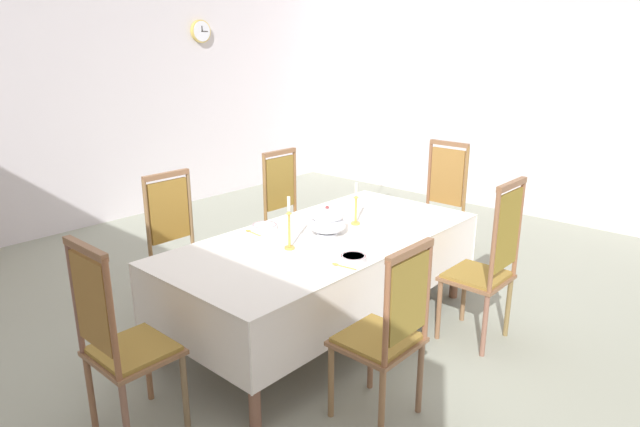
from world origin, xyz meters
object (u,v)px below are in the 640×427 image
(bowl_near_left, at_px, (353,258))
(candlestick_west, at_px, (289,228))
(dining_table, at_px, (325,245))
(chair_head_east, at_px, (439,206))
(candlestick_east, at_px, (356,208))
(bowl_near_right, at_px, (265,226))
(chair_north_b, at_px, (290,212))
(soup_tureen, at_px, (327,221))
(chair_north_a, at_px, (181,245))
(chair_head_west, at_px, (120,339))
(chair_south_b, at_px, (487,263))
(spoon_secondary, at_px, (250,231))
(spoon_primary, at_px, (338,265))
(chair_south_a, at_px, (387,331))
(mounted_clock, at_px, (201,31))

(bowl_near_left, bearing_deg, candlestick_west, 103.63)
(dining_table, distance_m, bowl_near_left, 0.54)
(chair_head_east, relative_size, candlestick_east, 3.64)
(bowl_near_right, bearing_deg, chair_north_b, 33.94)
(soup_tureen, height_order, bowl_near_left, soup_tureen)
(bowl_near_right, bearing_deg, candlestick_west, -111.54)
(chair_north_a, distance_m, chair_head_west, 1.45)
(chair_south_b, height_order, chair_head_east, chair_south_b)
(bowl_near_right, bearing_deg, dining_table, -66.92)
(spoon_secondary, bearing_deg, dining_table, -51.08)
(chair_north_a, xyz_separation_m, chair_head_west, (-1.06, -0.99, 0.00))
(chair_south_b, xyz_separation_m, chair_head_east, (1.03, 0.99, -0.00))
(candlestick_west, bearing_deg, bowl_near_left, -76.37)
(chair_north_b, bearing_deg, chair_head_east, 136.14)
(chair_north_a, distance_m, spoon_primary, 1.46)
(chair_south_b, height_order, spoon_primary, chair_south_b)
(spoon_secondary, bearing_deg, bowl_near_left, -80.90)
(dining_table, height_order, candlestick_west, candlestick_west)
(chair_south_a, height_order, chair_head_east, chair_head_east)
(chair_north_b, xyz_separation_m, candlestick_east, (-0.25, -0.99, 0.29))
(chair_head_east, bearing_deg, chair_north_a, 66.15)
(chair_north_a, height_order, bowl_near_right, chair_north_a)
(chair_north_b, xyz_separation_m, candlestick_west, (-0.98, -0.99, 0.31))
(chair_north_a, bearing_deg, mounted_clock, -130.46)
(mounted_clock, bearing_deg, chair_south_a, -116.26)
(chair_south_a, height_order, spoon_primary, chair_south_a)
(chair_north_b, relative_size, chair_head_east, 0.95)
(chair_head_west, height_order, spoon_secondary, chair_head_west)
(chair_north_b, relative_size, bowl_near_left, 6.74)
(chair_south_a, distance_m, chair_head_east, 2.45)
(chair_south_b, distance_m, candlestick_east, 1.06)
(bowl_near_right, xyz_separation_m, spoon_primary, (-0.18, -0.89, -0.02))
(candlestick_east, relative_size, spoon_primary, 1.90)
(spoon_secondary, relative_size, mounted_clock, 0.62)
(candlestick_east, height_order, mounted_clock, mounted_clock)
(chair_head_west, bearing_deg, candlestick_west, 90.00)
(chair_north_b, relative_size, mounted_clock, 4.03)
(bowl_near_left, xyz_separation_m, spoon_secondary, (-0.06, 0.94, -0.02))
(chair_south_b, bearing_deg, chair_south_a, 179.64)
(soup_tureen, height_order, spoon_secondary, soup_tureen)
(chair_north_b, relative_size, bowl_near_right, 5.99)
(dining_table, relative_size, spoon_primary, 13.99)
(chair_north_b, xyz_separation_m, chair_head_west, (-2.27, -0.99, 0.00))
(bowl_near_left, distance_m, spoon_secondary, 0.95)
(dining_table, bearing_deg, chair_head_west, 180.00)
(candlestick_east, height_order, spoon_secondary, candlestick_east)
(chair_north_b, relative_size, chair_head_west, 1.00)
(spoon_secondary, bearing_deg, bowl_near_right, -6.75)
(chair_north_a, distance_m, chair_north_b, 1.21)
(chair_south_a, xyz_separation_m, chair_south_b, (1.21, -0.01, 0.04))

